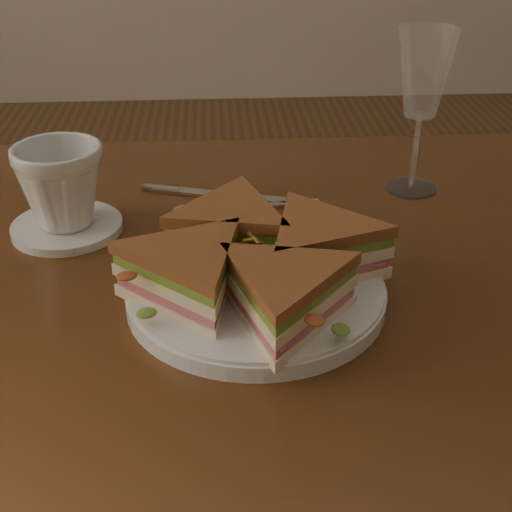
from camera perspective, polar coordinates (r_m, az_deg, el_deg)
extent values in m
cube|color=#371C0C|center=(0.75, -3.30, -3.03)|extent=(1.20, 0.80, 0.04)
cylinder|color=silver|center=(0.70, 0.00, -2.99)|extent=(0.25, 0.25, 0.02)
cube|color=silver|center=(0.88, 0.99, 3.99)|extent=(0.13, 0.03, 0.00)
ellipsoid|color=silver|center=(0.87, -5.16, 3.59)|extent=(0.05, 0.03, 0.01)
cube|color=silver|center=(0.91, -2.28, 4.80)|extent=(0.20, 0.07, 0.00)
cube|color=silver|center=(0.94, -7.64, 5.31)|extent=(0.05, 0.02, 0.00)
cylinder|color=white|center=(0.95, 12.29, 5.36)|extent=(0.07, 0.07, 0.00)
cylinder|color=white|center=(0.94, 12.62, 8.13)|extent=(0.01, 0.01, 0.10)
cone|color=white|center=(0.90, 13.33, 14.05)|extent=(0.07, 0.07, 0.11)
cylinder|color=silver|center=(0.86, -14.87, 2.26)|extent=(0.13, 0.13, 0.01)
imported|color=silver|center=(0.83, -15.33, 5.43)|extent=(0.13, 0.13, 0.09)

